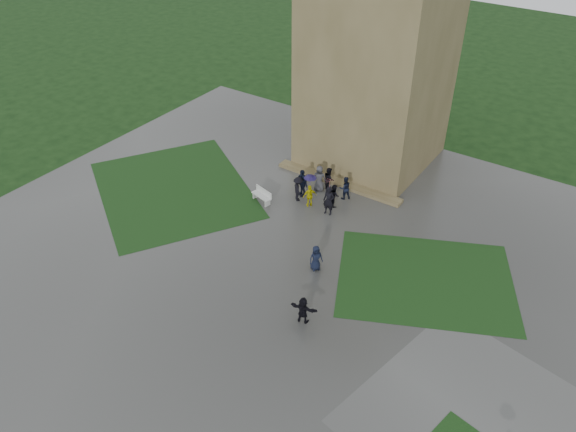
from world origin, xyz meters
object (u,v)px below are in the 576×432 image
Objects in this scene: bench at (262,195)px; pedestrian_near at (303,310)px; pedestrian_mid at (316,258)px; tower at (381,30)px.

bench is 10.56m from pedestrian_near.
pedestrian_near is at bearing -120.59° from pedestrian_mid.
bench is 7.18m from pedestrian_mid.
pedestrian_near is at bearing -28.10° from bench.
pedestrian_near is (7.71, -7.21, 0.29)m from bench.
pedestrian_mid is at bearing -75.27° from tower.
bench is at bearing -108.08° from tower.
pedestrian_mid is 1.03× the size of pedestrian_near.
pedestrian_mid is at bearing -15.30° from bench.
bench is 1.04× the size of pedestrian_mid.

